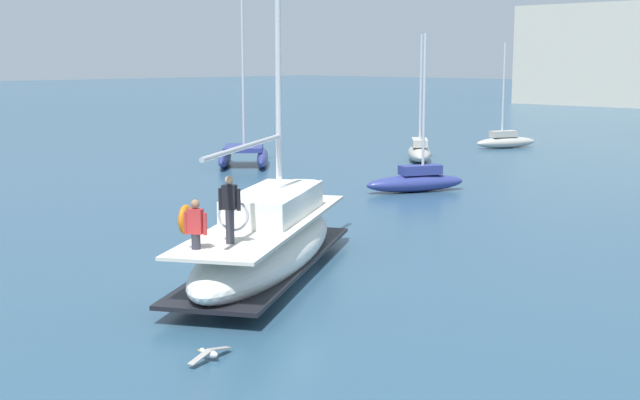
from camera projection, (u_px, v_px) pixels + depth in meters
ground_plane at (262, 273)px, 23.08m from camera, size 400.00×400.00×0.00m
main_sailboat at (268, 242)px, 22.68m from camera, size 7.00×9.47×12.89m
moored_sloop_near at (419, 151)px, 48.32m from camera, size 4.42×4.92×6.99m
moored_sloop_far at (506, 140)px, 55.35m from camera, size 2.63×4.48×6.70m
moored_catamaran at (244, 154)px, 46.02m from camera, size 5.64×5.56×8.75m
moored_cutter_left at (416, 180)px, 37.11m from camera, size 2.95×4.58×6.73m
seagull at (209, 353)px, 16.36m from camera, size 0.48×1.17×0.17m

